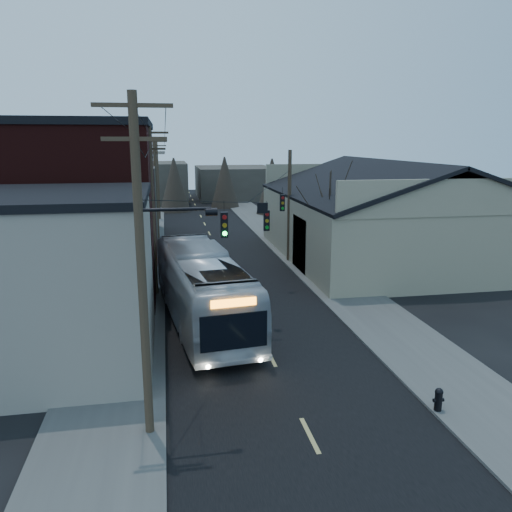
{
  "coord_description": "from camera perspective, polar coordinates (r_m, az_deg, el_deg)",
  "views": [
    {
      "loc": [
        -4.21,
        -11.62,
        9.15
      ],
      "look_at": [
        0.53,
        14.51,
        3.0
      ],
      "focal_mm": 35.0,
      "sensor_mm": 36.0,
      "label": 1
    }
  ],
  "objects": [
    {
      "name": "bare_tree",
      "position": [
        33.84,
        8.33,
        3.46
      ],
      "size": [
        0.4,
        0.4,
        7.2
      ],
      "primitive_type": "cone",
      "color": "black",
      "rests_on": "ground"
    },
    {
      "name": "utility_lines",
      "position": [
        36.02,
        -8.52,
        6.2
      ],
      "size": [
        11.24,
        45.28,
        10.5
      ],
      "color": "#382B1E",
      "rests_on": "ground"
    },
    {
      "name": "building_far_left",
      "position": [
        76.89,
        -11.71,
        8.18
      ],
      "size": [
        10.0,
        12.0,
        6.0
      ],
      "primitive_type": "cube",
      "color": "#39342D",
      "rests_on": "ground"
    },
    {
      "name": "road_surface",
      "position": [
        42.82,
        -4.41,
        0.67
      ],
      "size": [
        9.0,
        110.0,
        0.02
      ],
      "primitive_type": "cube",
      "color": "black",
      "rests_on": "ground"
    },
    {
      "name": "parked_car",
      "position": [
        41.03,
        -8.38,
        1.13
      ],
      "size": [
        1.93,
        4.83,
        1.56
      ],
      "primitive_type": "imported",
      "rotation": [
        0.0,
        0.0,
        0.06
      ],
      "color": "#AEB2B6",
      "rests_on": "ground"
    },
    {
      "name": "building_brick",
      "position": [
        32.41,
        -20.56,
        4.85
      ],
      "size": [
        10.0,
        12.0,
        10.0
      ],
      "primitive_type": "cube",
      "color": "black",
      "rests_on": "ground"
    },
    {
      "name": "warehouse",
      "position": [
        40.97,
        14.72,
        3.55
      ],
      "size": [
        16.16,
        20.6,
        7.73
      ],
      "color": "gray",
      "rests_on": "ground"
    },
    {
      "name": "building_clapboard",
      "position": [
        21.91,
        -22.56,
        -2.93
      ],
      "size": [
        8.0,
        8.0,
        7.0
      ],
      "primitive_type": "cube",
      "color": "gray",
      "rests_on": "ground"
    },
    {
      "name": "sidewalk_left",
      "position": [
        42.66,
        -13.12,
        0.39
      ],
      "size": [
        4.0,
        110.0,
        0.12
      ],
      "primitive_type": "cube",
      "color": "#474744",
      "rests_on": "ground"
    },
    {
      "name": "bus",
      "position": [
        25.71,
        -6.18,
        -3.53
      ],
      "size": [
        4.62,
        13.58,
        3.71
      ],
      "primitive_type": "imported",
      "rotation": [
        0.0,
        0.0,
        3.26
      ],
      "color": "#B1B7BE",
      "rests_on": "ground"
    },
    {
      "name": "building_far_right",
      "position": [
        82.65,
        -2.49,
        8.41
      ],
      "size": [
        12.0,
        14.0,
        5.0
      ],
      "primitive_type": "cube",
      "color": "#39342D",
      "rests_on": "ground"
    },
    {
      "name": "building_left_far",
      "position": [
        48.24,
        -16.59,
        5.77
      ],
      "size": [
        9.0,
        14.0,
        7.0
      ],
      "primitive_type": "cube",
      "color": "#39342D",
      "rests_on": "ground"
    },
    {
      "name": "ground",
      "position": [
        15.38,
        8.44,
        -23.63
      ],
      "size": [
        160.0,
        160.0,
        0.0
      ],
      "primitive_type": "plane",
      "color": "black",
      "rests_on": "ground"
    },
    {
      "name": "sidewalk_right",
      "position": [
        43.93,
        4.06,
        1.06
      ],
      "size": [
        4.0,
        110.0,
        0.12
      ],
      "primitive_type": "cube",
      "color": "#474744",
      "rests_on": "ground"
    },
    {
      "name": "fire_hydrant",
      "position": [
        18.78,
        20.14,
        -15.04
      ],
      "size": [
        0.38,
        0.28,
        0.82
      ],
      "rotation": [
        0.0,
        0.0,
        -0.03
      ],
      "color": "black",
      "rests_on": "sidewalk_right"
    }
  ]
}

